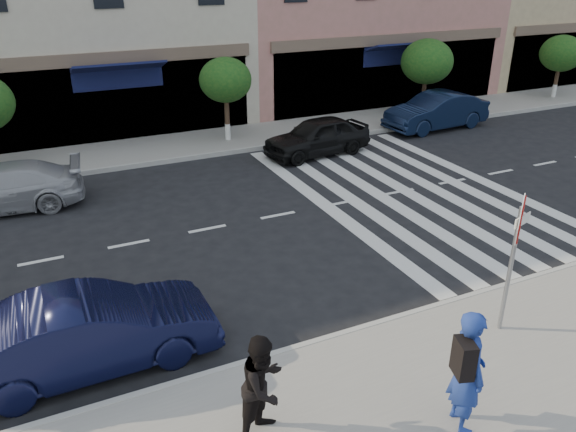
# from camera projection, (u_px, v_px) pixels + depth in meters

# --- Properties ---
(ground) EXTENTS (120.00, 120.00, 0.00)m
(ground) POSITION_uv_depth(u_px,v_px,m) (269.00, 308.00, 11.19)
(ground) COLOR black
(ground) RESTS_ON ground
(sidewalk_far) EXTENTS (60.00, 3.00, 0.15)m
(sidewalk_far) POSITION_uv_depth(u_px,v_px,m) (148.00, 150.00, 20.21)
(sidewalk_far) COLOR gray
(sidewalk_far) RESTS_ON ground
(street_tree_c) EXTENTS (1.90, 1.90, 3.04)m
(street_tree_c) POSITION_uv_depth(u_px,v_px,m) (225.00, 80.00, 20.26)
(street_tree_c) COLOR #473323
(street_tree_c) RESTS_ON sidewalk_far
(street_tree_ea) EXTENTS (2.20, 2.20, 3.19)m
(street_tree_ea) POSITION_uv_depth(u_px,v_px,m) (427.00, 62.00, 23.72)
(street_tree_ea) COLOR #473323
(street_tree_ea) RESTS_ON sidewalk_far
(street_tree_eb) EXTENTS (2.00, 2.00, 2.94)m
(street_tree_eb) POSITION_uv_depth(u_px,v_px,m) (561.00, 54.00, 26.88)
(street_tree_eb) COLOR #473323
(street_tree_eb) RESTS_ON sidewalk_far
(stop_sign) EXTENTS (0.92, 0.31, 2.69)m
(stop_sign) POSITION_uv_depth(u_px,v_px,m) (518.00, 234.00, 9.52)
(stop_sign) COLOR gray
(stop_sign) RESTS_ON sidewalk_near
(photographer) EXTENTS (0.66, 0.82, 1.94)m
(photographer) POSITION_uv_depth(u_px,v_px,m) (468.00, 371.00, 7.81)
(photographer) COLOR navy
(photographer) RESTS_ON sidewalk_near
(walker) EXTENTS (1.00, 0.96, 1.63)m
(walker) POSITION_uv_depth(u_px,v_px,m) (263.00, 386.00, 7.75)
(walker) COLOR black
(walker) RESTS_ON sidewalk_near
(car_near_mid) EXTENTS (4.20, 1.52, 1.38)m
(car_near_mid) POSITION_uv_depth(u_px,v_px,m) (91.00, 332.00, 9.34)
(car_near_mid) COLOR black
(car_near_mid) RESTS_ON ground
(car_far_left) EXTENTS (4.50, 2.20, 1.26)m
(car_far_left) POSITION_uv_depth(u_px,v_px,m) (0.00, 188.00, 15.36)
(car_far_left) COLOR #A1A1A6
(car_far_left) RESTS_ON ground
(car_far_mid) EXTENTS (4.05, 2.01, 1.33)m
(car_far_mid) POSITION_uv_depth(u_px,v_px,m) (317.00, 136.00, 19.75)
(car_far_mid) COLOR black
(car_far_mid) RESTS_ON ground
(car_far_right) EXTENTS (4.52, 1.84, 1.46)m
(car_far_right) POSITION_uv_depth(u_px,v_px,m) (436.00, 111.00, 22.77)
(car_far_right) COLOR black
(car_far_right) RESTS_ON ground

